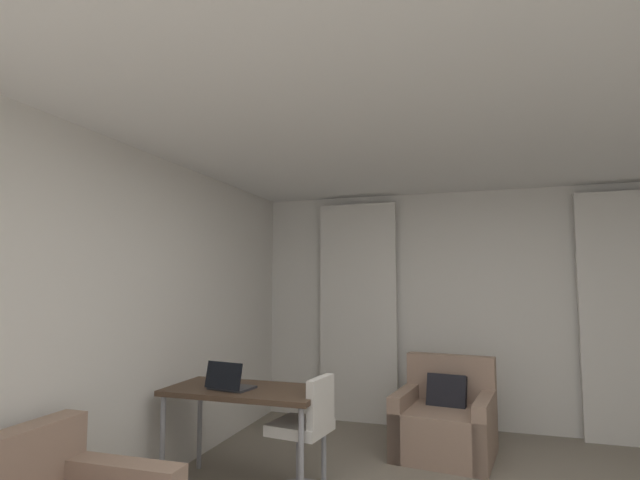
% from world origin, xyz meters
% --- Properties ---
extents(wall_window, '(5.12, 0.06, 2.60)m').
position_xyz_m(wall_window, '(0.00, 3.03, 1.30)').
color(wall_window, silver).
rests_on(wall_window, ground).
extents(wall_left, '(0.06, 6.12, 2.60)m').
position_xyz_m(wall_left, '(-2.53, 0.00, 1.30)').
color(wall_left, silver).
rests_on(wall_left, ground).
extents(ceiling, '(5.12, 6.12, 0.06)m').
position_xyz_m(ceiling, '(0.00, 0.00, 2.63)').
color(ceiling, white).
rests_on(ceiling, wall_left).
extents(curtain_left_panel, '(0.90, 0.06, 2.50)m').
position_xyz_m(curtain_left_panel, '(-1.38, 2.90, 1.25)').
color(curtain_left_panel, silver).
rests_on(curtain_left_panel, ground).
extents(curtain_right_panel, '(0.90, 0.06, 2.50)m').
position_xyz_m(curtain_right_panel, '(1.38, 2.90, 1.25)').
color(curtain_right_panel, silver).
rests_on(curtain_right_panel, ground).
extents(armchair, '(0.94, 0.92, 0.87)m').
position_xyz_m(armchair, '(-0.36, 2.09, 0.29)').
color(armchair, '#997A66').
rests_on(armchair, ground).
extents(desk, '(1.22, 0.62, 0.76)m').
position_xyz_m(desk, '(-1.79, 0.85, 0.69)').
color(desk, '#4C3828').
rests_on(desk, ground).
extents(desk_chair, '(0.48, 0.48, 0.88)m').
position_xyz_m(desk_chair, '(-1.30, 0.85, 0.39)').
color(desk_chair, gray).
rests_on(desk_chair, ground).
extents(laptop, '(0.35, 0.29, 0.22)m').
position_xyz_m(laptop, '(-1.88, 0.76, 0.80)').
color(laptop, '#2D2D33').
rests_on(laptop, desk).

